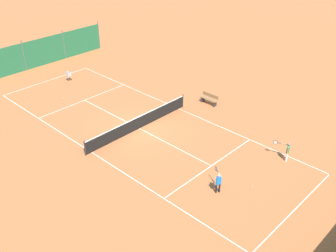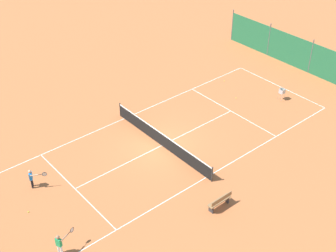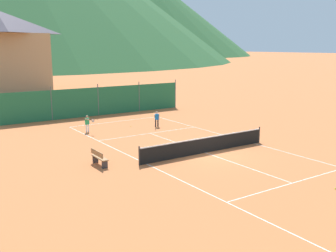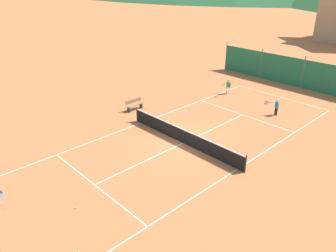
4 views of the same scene
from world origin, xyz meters
TOP-DOWN VIEW (x-y plane):
  - ground_plane at (0.00, 0.00)m, footprint 600.00×600.00m
  - court_line_markings at (0.00, 0.00)m, footprint 8.25×23.85m
  - tennis_net at (0.00, 0.00)m, footprint 9.18×0.08m
  - windscreen_fence_near at (-0.00, -15.50)m, footprint 17.28×0.08m
  - player_near_service at (1.66, 8.11)m, footprint 0.82×0.87m
  - player_near_baseline at (-3.63, 9.31)m, footprint 0.41×1.09m
  - tennis_ball_by_net_left at (0.97, -7.98)m, footprint 0.07×0.07m
  - tennis_ball_far_corner at (3.37, -9.20)m, footprint 0.07×0.07m
  - tennis_ball_alley_left at (-0.02, 9.27)m, footprint 0.07×0.07m
  - ball_hopper at (-1.29, -10.40)m, footprint 0.36×0.36m
  - courtside_bench at (-6.34, 1.18)m, footprint 0.36×1.50m

SIDE VIEW (x-z plane):
  - ground_plane at x=0.00m, z-range 0.00..0.00m
  - court_line_markings at x=0.00m, z-range 0.00..0.01m
  - tennis_ball_by_net_left at x=0.97m, z-range 0.00..0.07m
  - tennis_ball_far_corner at x=3.37m, z-range 0.00..0.07m
  - tennis_ball_alley_left at x=-0.02m, z-range 0.00..0.07m
  - courtside_bench at x=-6.34m, z-range 0.03..0.87m
  - tennis_net at x=0.00m, z-range -0.03..1.03m
  - ball_hopper at x=-1.29m, z-range 0.21..1.10m
  - player_near_service at x=1.66m, z-range 0.10..1.34m
  - player_near_baseline at x=-3.63m, z-range 0.11..1.37m
  - windscreen_fence_near at x=0.00m, z-range -0.14..2.76m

